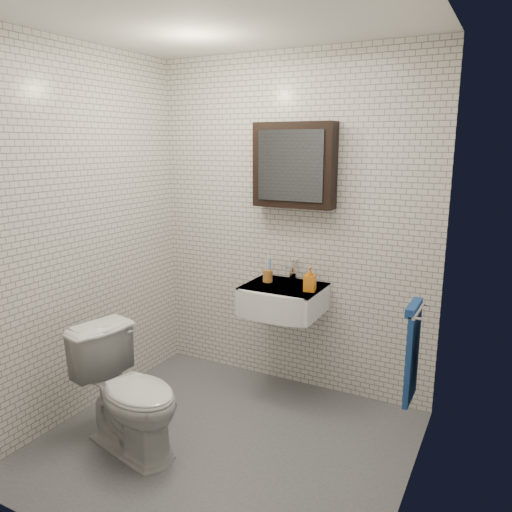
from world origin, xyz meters
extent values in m
cube|color=#4E5156|center=(0.00, 0.00, 0.01)|extent=(2.20, 2.00, 0.01)
cube|color=silver|center=(0.00, 1.00, 1.25)|extent=(2.20, 0.02, 2.50)
cube|color=silver|center=(0.00, -1.00, 1.25)|extent=(2.20, 0.02, 2.50)
cube|color=silver|center=(-1.10, 0.00, 1.25)|extent=(0.02, 2.00, 2.50)
cube|color=silver|center=(1.10, 0.00, 1.25)|extent=(0.02, 2.00, 2.50)
cube|color=white|center=(0.00, 0.00, 2.50)|extent=(2.20, 2.00, 0.02)
cube|color=white|center=(0.05, 0.78, 0.75)|extent=(0.55, 0.45, 0.20)
cylinder|color=silver|center=(0.05, 0.80, 0.84)|extent=(0.31, 0.31, 0.02)
cylinder|color=silver|center=(0.05, 0.80, 0.85)|extent=(0.04, 0.04, 0.01)
cube|color=white|center=(0.05, 0.78, 0.84)|extent=(0.55, 0.45, 0.01)
cylinder|color=silver|center=(0.05, 0.94, 0.88)|extent=(0.06, 0.06, 0.06)
cylinder|color=silver|center=(0.05, 0.94, 0.94)|extent=(0.03, 0.03, 0.08)
cylinder|color=silver|center=(0.05, 0.88, 0.97)|extent=(0.02, 0.12, 0.02)
cube|color=silver|center=(0.05, 0.97, 0.99)|extent=(0.02, 0.09, 0.01)
cube|color=black|center=(0.05, 0.93, 1.70)|extent=(0.60, 0.14, 0.60)
cube|color=#3F444C|center=(0.05, 0.85, 1.70)|extent=(0.49, 0.01, 0.49)
cylinder|color=silver|center=(1.06, 0.35, 0.95)|extent=(0.02, 0.30, 0.02)
cylinder|color=silver|center=(1.08, 0.48, 0.95)|extent=(0.04, 0.02, 0.02)
cylinder|color=silver|center=(1.08, 0.22, 0.95)|extent=(0.04, 0.02, 0.02)
cube|color=navy|center=(1.05, 0.35, 0.68)|extent=(0.03, 0.26, 0.54)
cube|color=navy|center=(1.04, 0.35, 0.96)|extent=(0.05, 0.26, 0.05)
cylinder|color=#B06D2C|center=(-0.10, 0.81, 0.90)|extent=(0.08, 0.08, 0.09)
cylinder|color=white|center=(-0.11, 0.80, 0.95)|extent=(0.02, 0.03, 0.17)
cylinder|color=#4481DA|center=(-0.09, 0.80, 0.95)|extent=(0.01, 0.02, 0.15)
cylinder|color=white|center=(-0.10, 0.82, 0.96)|extent=(0.02, 0.03, 0.18)
cylinder|color=#4481DA|center=(-0.08, 0.82, 0.95)|extent=(0.02, 0.04, 0.16)
imported|color=#E95618|center=(0.27, 0.74, 0.94)|extent=(0.09, 0.09, 0.17)
imported|color=silver|center=(-0.48, -0.29, 0.38)|extent=(0.81, 0.58, 0.75)
camera|label=1|loc=(1.48, -2.38, 1.85)|focal=35.00mm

